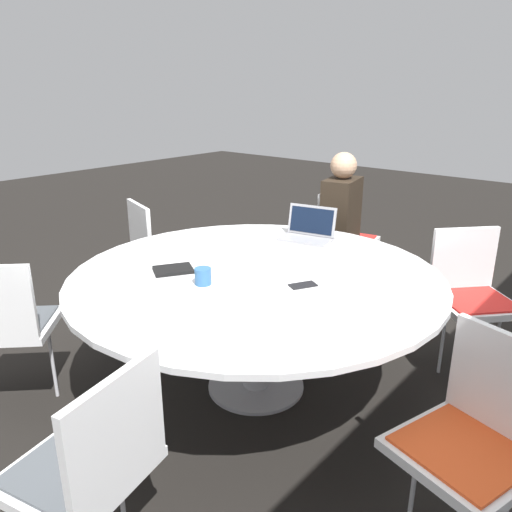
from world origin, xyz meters
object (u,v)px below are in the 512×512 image
chair_5 (471,288)px  cell_phone (303,285)px  chair_0 (341,232)px  chair_1 (157,246)px  person_0 (343,218)px  chair_3 (91,459)px  laptop (308,231)px  coffee_cup (203,276)px  spiral_notebook (173,270)px  chair_4 (476,431)px  chair_2 (6,319)px

chair_5 → cell_phone: chair_5 is taller
chair_0 → chair_1: bearing=-47.5°
person_0 → chair_3: bearing=1.8°
laptop → coffee_cup: laptop is taller
spiral_notebook → chair_1: bearing=-123.9°
laptop → chair_0: bearing=94.3°
chair_1 → person_0: size_ratio=0.71×
coffee_cup → chair_3: bearing=25.9°
chair_4 → coffee_cup: chair_4 is taller
spiral_notebook → coffee_cup: coffee_cup is taller
laptop → spiral_notebook: (1.00, -0.22, -0.05)m
cell_phone → laptop: bearing=-147.3°
chair_0 → chair_3: same height
spiral_notebook → coffee_cup: 0.27m
chair_2 → coffee_cup: chair_2 is taller
laptop → cell_phone: size_ratio=2.38×
chair_2 → person_0: (-2.35, 0.63, 0.19)m
coffee_cup → cell_phone: 0.52m
chair_0 → chair_2: same height
chair_5 → person_0: person_0 is taller
chair_0 → cell_phone: chair_0 is taller
chair_0 → chair_5: 1.36m
chair_0 → laptop: laptop is taller
chair_4 → coffee_cup: 1.42m
cell_phone → chair_1: bearing=-101.6°
chair_5 → chair_1: bearing=-30.1°
chair_4 → cell_phone: chair_4 is taller
laptop → chair_3: bearing=-87.2°
chair_5 → laptop: size_ratio=2.35×
chair_0 → spiral_notebook: bearing=-10.9°
chair_2 → chair_3: 1.30m
chair_5 → cell_phone: 1.17m
chair_2 → coffee_cup: size_ratio=10.01×
chair_1 → chair_5: size_ratio=1.00×
chair_3 → cell_phone: (-1.30, -0.07, 0.20)m
chair_4 → spiral_notebook: 1.68m
chair_0 → person_0: 0.32m
chair_1 → chair_5: bearing=35.9°
laptop → spiral_notebook: 1.02m
chair_0 → spiral_notebook: size_ratio=3.41×
coffee_cup → cell_phone: (-0.31, 0.41, -0.04)m
chair_0 → chair_2: bearing=-22.8°
chair_1 → spiral_notebook: bearing=-16.1°
chair_0 → chair_2: (2.57, -0.50, 0.00)m
chair_1 → cell_phone: (0.33, 1.59, 0.20)m
chair_2 → chair_4: 2.30m
chair_5 → coffee_cup: 1.65m
spiral_notebook → cell_phone: size_ratio=1.64×
coffee_cup → chair_2: bearing=-48.9°
chair_0 → chair_3: 2.97m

